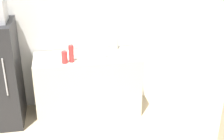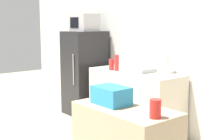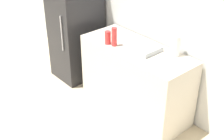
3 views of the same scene
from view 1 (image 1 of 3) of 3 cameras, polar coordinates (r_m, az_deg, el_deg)
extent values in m
cube|color=silver|center=(4.78, -1.43, 8.59)|extent=(8.00, 0.06, 2.60)
cylinder|color=#B7B7BC|center=(4.24, -18.98, -1.29)|extent=(0.02, 0.02, 0.53)
cube|color=beige|center=(4.72, -4.41, -2.67)|extent=(1.53, 0.61, 0.92)
cube|color=#9EA3A8|center=(4.55, -3.59, 3.06)|extent=(0.40, 0.31, 0.06)
cylinder|color=red|center=(4.31, -7.46, 2.98)|extent=(0.07, 0.07, 0.24)
cylinder|color=red|center=(4.30, -8.68, 2.32)|extent=(0.08, 0.08, 0.17)
cylinder|color=white|center=(4.72, 0.39, 5.19)|extent=(0.11, 0.11, 0.25)
camera|label=2|loc=(3.95, 62.56, -3.39)|focal=50.00mm
camera|label=3|loc=(3.26, 51.85, 15.87)|focal=50.00mm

